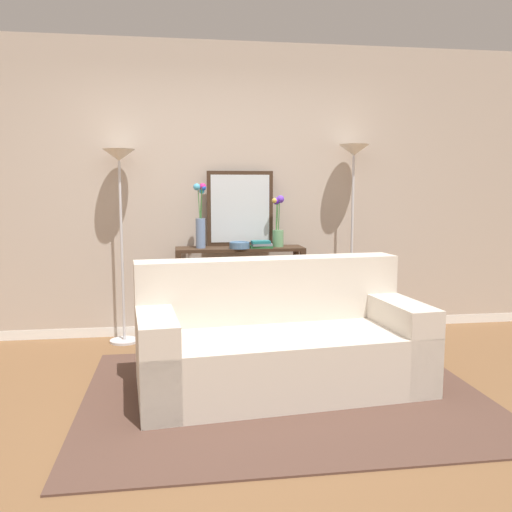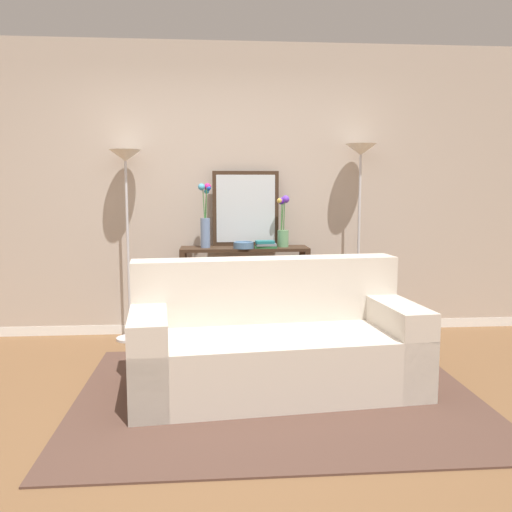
# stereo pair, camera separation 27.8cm
# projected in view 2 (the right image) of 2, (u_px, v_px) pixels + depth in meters

# --- Properties ---
(ground_plane) EXTENTS (16.00, 16.00, 0.02)m
(ground_plane) POSITION_uv_depth(u_px,v_px,m) (214.00, 418.00, 3.30)
(ground_plane) COLOR brown
(back_wall) EXTENTS (12.00, 0.15, 2.72)m
(back_wall) POSITION_uv_depth(u_px,v_px,m) (212.00, 191.00, 5.14)
(back_wall) COLOR white
(back_wall) RESTS_ON ground
(area_rug) EXTENTS (2.65, 2.09, 0.01)m
(area_rug) POSITION_uv_depth(u_px,v_px,m) (277.00, 395.00, 3.64)
(area_rug) COLOR #51382D
(area_rug) RESTS_ON ground
(couch) EXTENTS (2.02, 1.09, 0.88)m
(couch) POSITION_uv_depth(u_px,v_px,m) (273.00, 344.00, 3.76)
(couch) COLOR beige
(couch) RESTS_ON ground
(console_table) EXTENTS (1.16, 0.33, 0.85)m
(console_table) POSITION_uv_depth(u_px,v_px,m) (245.00, 277.00, 4.97)
(console_table) COLOR #382619
(console_table) RESTS_ON ground
(floor_lamp_left) EXTENTS (0.28, 0.28, 1.72)m
(floor_lamp_left) POSITION_uv_depth(u_px,v_px,m) (126.00, 192.00, 4.81)
(floor_lamp_left) COLOR silver
(floor_lamp_left) RESTS_ON ground
(floor_lamp_right) EXTENTS (0.28, 0.28, 1.79)m
(floor_lamp_right) POSITION_uv_depth(u_px,v_px,m) (360.00, 186.00, 4.98)
(floor_lamp_right) COLOR silver
(floor_lamp_right) RESTS_ON ground
(wall_mirror) EXTENTS (0.61, 0.02, 0.69)m
(wall_mirror) POSITION_uv_depth(u_px,v_px,m) (246.00, 209.00, 5.02)
(wall_mirror) COLOR #382619
(wall_mirror) RESTS_ON console_table
(vase_tall_flowers) EXTENTS (0.12, 0.10, 0.58)m
(vase_tall_flowers) POSITION_uv_depth(u_px,v_px,m) (205.00, 220.00, 4.86)
(vase_tall_flowers) COLOR #6B84AD
(vase_tall_flowers) RESTS_ON console_table
(vase_short_flowers) EXTENTS (0.12, 0.12, 0.47)m
(vase_short_flowers) POSITION_uv_depth(u_px,v_px,m) (283.00, 226.00, 4.95)
(vase_short_flowers) COLOR #669E6B
(vase_short_flowers) RESTS_ON console_table
(fruit_bowl) EXTENTS (0.18, 0.18, 0.06)m
(fruit_bowl) POSITION_uv_depth(u_px,v_px,m) (244.00, 245.00, 4.83)
(fruit_bowl) COLOR #4C7093
(fruit_bowl) RESTS_ON console_table
(book_stack) EXTENTS (0.20, 0.14, 0.07)m
(book_stack) POSITION_uv_depth(u_px,v_px,m) (266.00, 245.00, 4.86)
(book_stack) COLOR #236033
(book_stack) RESTS_ON console_table
(book_row_under_console) EXTENTS (0.31, 0.18, 0.13)m
(book_row_under_console) POSITION_uv_depth(u_px,v_px,m) (210.00, 333.00, 5.00)
(book_row_under_console) COLOR gold
(book_row_under_console) RESTS_ON ground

